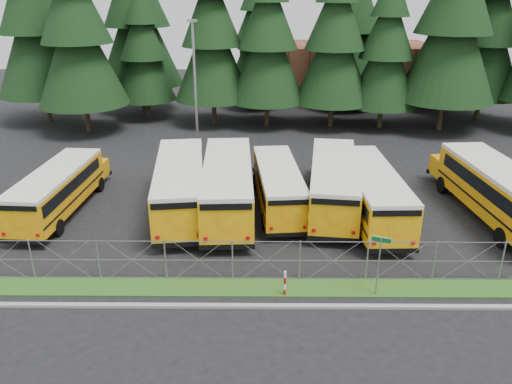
% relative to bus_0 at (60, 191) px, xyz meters
% --- Properties ---
extents(ground, '(120.00, 120.00, 0.00)m').
position_rel_bus_0_xyz_m(ground, '(14.38, -6.25, -1.33)').
color(ground, black).
rests_on(ground, ground).
extents(curb, '(50.00, 0.25, 0.12)m').
position_rel_bus_0_xyz_m(curb, '(14.38, -9.35, -1.27)').
color(curb, gray).
rests_on(curb, ground).
extents(grass_verge, '(50.00, 1.40, 0.06)m').
position_rel_bus_0_xyz_m(grass_verge, '(14.38, -7.95, -1.30)').
color(grass_verge, '#214D16').
rests_on(grass_verge, ground).
extents(chainlink_fence, '(44.00, 0.10, 2.00)m').
position_rel_bus_0_xyz_m(chainlink_fence, '(14.38, -7.25, -0.33)').
color(chainlink_fence, gray).
rests_on(chainlink_fence, ground).
extents(brick_building, '(22.00, 10.00, 6.00)m').
position_rel_bus_0_xyz_m(brick_building, '(20.38, 33.75, 1.67)').
color(brick_building, brown).
rests_on(brick_building, ground).
extents(bus_0, '(3.00, 10.29, 2.67)m').
position_rel_bus_0_xyz_m(bus_0, '(0.00, 0.00, 0.00)').
color(bus_0, orange).
rests_on(bus_0, ground).
extents(bus_2, '(4.12, 11.89, 3.05)m').
position_rel_bus_0_xyz_m(bus_2, '(6.98, 0.26, 0.19)').
color(bus_2, orange).
rests_on(bus_2, ground).
extents(bus_3, '(3.36, 12.01, 3.12)m').
position_rel_bus_0_xyz_m(bus_3, '(9.75, 0.18, 0.23)').
color(bus_3, orange).
rests_on(bus_3, ground).
extents(bus_4, '(3.22, 10.19, 2.63)m').
position_rel_bus_0_xyz_m(bus_4, '(12.64, 0.81, -0.02)').
color(bus_4, orange).
rests_on(bus_4, ground).
extents(bus_5, '(4.06, 11.57, 2.97)m').
position_rel_bus_0_xyz_m(bus_5, '(15.92, 0.76, 0.15)').
color(bus_5, orange).
rests_on(bus_5, ground).
extents(bus_6, '(2.98, 11.13, 2.90)m').
position_rel_bus_0_xyz_m(bus_6, '(17.83, -0.44, 0.12)').
color(bus_6, orange).
rests_on(bus_6, ground).
extents(bus_east, '(3.72, 12.02, 3.10)m').
position_rel_bus_0_xyz_m(bus_east, '(24.82, -0.62, 0.22)').
color(bus_east, orange).
rests_on(bus_east, ground).
extents(street_sign, '(0.80, 0.53, 2.81)m').
position_rel_bus_0_xyz_m(street_sign, '(16.59, -8.42, 0.70)').
color(street_sign, gray).
rests_on(street_sign, ground).
extents(striped_bollard, '(0.11, 0.11, 1.20)m').
position_rel_bus_0_xyz_m(striped_bollard, '(12.67, -8.49, -0.73)').
color(striped_bollard, '#B20C0C').
rests_on(striped_bollard, ground).
extents(light_standard, '(0.70, 0.35, 10.14)m').
position_rel_bus_0_xyz_m(light_standard, '(6.82, 10.22, 4.17)').
color(light_standard, gray).
rests_on(light_standard, ground).
extents(conifer_0, '(8.23, 8.23, 18.21)m').
position_rel_bus_0_xyz_m(conifer_0, '(-9.01, 21.11, 7.77)').
color(conifer_0, black).
rests_on(conifer_0, ground).
extents(conifer_1, '(7.79, 7.79, 17.22)m').
position_rel_bus_0_xyz_m(conifer_1, '(-3.96, 17.33, 7.28)').
color(conifer_1, black).
rests_on(conifer_1, ground).
extents(conifer_2, '(5.78, 5.78, 12.79)m').
position_rel_bus_0_xyz_m(conifer_2, '(0.41, 22.45, 5.06)').
color(conifer_2, black).
rests_on(conifer_2, ground).
extents(conifer_3, '(7.20, 7.20, 15.93)m').
position_rel_bus_0_xyz_m(conifer_3, '(7.20, 20.48, 6.63)').
color(conifer_3, black).
rests_on(conifer_3, ground).
extents(conifer_4, '(7.05, 7.05, 15.60)m').
position_rel_bus_0_xyz_m(conifer_4, '(12.25, 19.80, 6.47)').
color(conifer_4, black).
rests_on(conifer_4, ground).
extents(conifer_5, '(7.04, 7.04, 15.57)m').
position_rel_bus_0_xyz_m(conifer_5, '(18.24, 19.41, 6.45)').
color(conifer_5, black).
rests_on(conifer_5, ground).
extents(conifer_6, '(6.33, 6.33, 14.00)m').
position_rel_bus_0_xyz_m(conifer_6, '(22.77, 18.96, 5.67)').
color(conifer_6, black).
rests_on(conifer_6, ground).
extents(conifer_7, '(8.50, 8.50, 18.81)m').
position_rel_bus_0_xyz_m(conifer_7, '(28.09, 18.28, 8.07)').
color(conifer_7, black).
rests_on(conifer_7, ground).
extents(conifer_8, '(7.18, 7.18, 15.88)m').
position_rel_bus_0_xyz_m(conifer_8, '(33.02, 21.97, 6.61)').
color(conifer_8, black).
rests_on(conifer_8, ground).
extents(conifer_10, '(8.52, 8.52, 18.85)m').
position_rel_bus_0_xyz_m(conifer_10, '(-0.73, 25.81, 8.09)').
color(conifer_10, black).
rests_on(conifer_10, ground).
extents(conifer_11, '(6.40, 6.40, 14.16)m').
position_rel_bus_0_xyz_m(conifer_11, '(11.22, 27.33, 5.75)').
color(conifer_11, black).
rests_on(conifer_11, ground).
extents(conifer_12, '(7.92, 7.92, 17.51)m').
position_rel_bus_0_xyz_m(conifer_12, '(21.00, 27.13, 7.42)').
color(conifer_12, black).
rests_on(conifer_12, ground).
extents(conifer_13, '(7.65, 7.65, 16.93)m').
position_rel_bus_0_xyz_m(conifer_13, '(31.17, 26.21, 7.13)').
color(conifer_13, black).
rests_on(conifer_13, ground).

